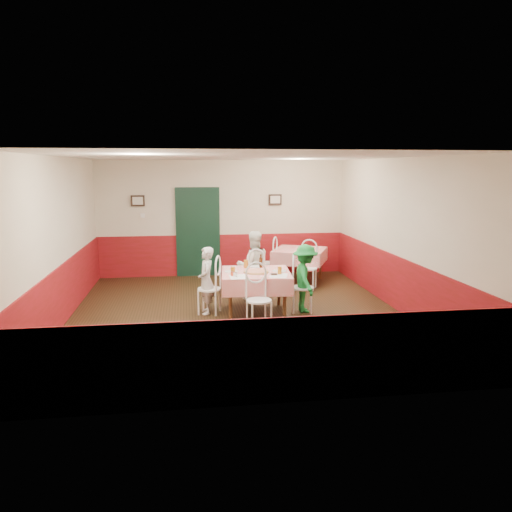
{
  "coord_description": "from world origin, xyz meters",
  "views": [
    {
      "loc": [
        -0.89,
        -8.65,
        2.61
      ],
      "look_at": [
        0.35,
        0.1,
        1.05
      ],
      "focal_mm": 35.0,
      "sensor_mm": 36.0,
      "label": 1
    }
  ],
  "objects": [
    {
      "name": "chair_far",
      "position": [
        0.42,
        0.94,
        0.45
      ],
      "size": [
        0.48,
        0.48,
        0.9
      ],
      "primitive_type": null,
      "rotation": [
        0.0,
        0.0,
        3.29
      ],
      "color": "white",
      "rests_on": "ground"
    },
    {
      "name": "plate_far",
      "position": [
        0.39,
        0.53,
        0.77
      ],
      "size": [
        0.27,
        0.27,
        0.01
      ],
      "primitive_type": "cylinder",
      "rotation": [
        0.0,
        0.0,
        -0.08
      ],
      "color": "white",
      "rests_on": "main_table"
    },
    {
      "name": "diner_left",
      "position": [
        -0.55,
        0.17,
        0.61
      ],
      "size": [
        0.3,
        0.45,
        1.22
      ],
      "primitive_type": "imported",
      "rotation": [
        0.0,
        0.0,
        -1.56
      ],
      "color": "gray",
      "rests_on": "ground"
    },
    {
      "name": "menu_right",
      "position": [
        0.69,
        -0.29,
        0.76
      ],
      "size": [
        0.4,
        0.47,
        0.0
      ],
      "primitive_type": "cube",
      "rotation": [
        0.0,
        0.0,
        -0.29
      ],
      "color": "white",
      "rests_on": "main_table"
    },
    {
      "name": "glass_b",
      "position": [
        0.73,
        -0.16,
        0.83
      ],
      "size": [
        0.08,
        0.08,
        0.13
      ],
      "primitive_type": "cylinder",
      "rotation": [
        0.0,
        0.0,
        -0.08
      ],
      "color": "#BF7219",
      "rests_on": "main_table"
    },
    {
      "name": "chair_second_a",
      "position": [
        0.97,
        2.5,
        0.45
      ],
      "size": [
        0.56,
        0.56,
        0.9
      ],
      "primitive_type": null,
      "rotation": [
        0.0,
        0.0,
        -2.0
      ],
      "color": "white",
      "rests_on": "ground"
    },
    {
      "name": "chair_near",
      "position": [
        0.28,
        -0.75,
        0.45
      ],
      "size": [
        0.48,
        0.48,
        0.9
      ],
      "primitive_type": null,
      "rotation": [
        0.0,
        0.0,
        0.15
      ],
      "color": "white",
      "rests_on": "ground"
    },
    {
      "name": "chair_second_b",
      "position": [
        1.72,
        1.75,
        0.45
      ],
      "size": [
        0.56,
        0.56,
        0.9
      ],
      "primitive_type": null,
      "rotation": [
        0.0,
        0.0,
        -0.43
      ],
      "color": "white",
      "rests_on": "ground"
    },
    {
      "name": "glass_a",
      "position": [
        -0.09,
        -0.13,
        0.83
      ],
      "size": [
        0.09,
        0.09,
        0.15
      ],
      "primitive_type": "cylinder",
      "rotation": [
        0.0,
        0.0,
        -0.08
      ],
      "color": "#BF7219",
      "rests_on": "main_table"
    },
    {
      "name": "wainscot_left",
      "position": [
        -2.98,
        0.0,
        0.5
      ],
      "size": [
        0.03,
        7.0,
        1.0
      ],
      "primitive_type": "cube",
      "color": "maroon",
      "rests_on": "ground"
    },
    {
      "name": "plate_right",
      "position": [
        0.77,
        0.06,
        0.77
      ],
      "size": [
        0.27,
        0.27,
        0.01
      ],
      "primitive_type": "cylinder",
      "rotation": [
        0.0,
        0.0,
        -0.08
      ],
      "color": "white",
      "rests_on": "main_table"
    },
    {
      "name": "main_table",
      "position": [
        0.35,
        0.1,
        0.38
      ],
      "size": [
        1.32,
        1.32,
        0.77
      ],
      "primitive_type": "cube",
      "rotation": [
        0.0,
        0.0,
        -0.08
      ],
      "color": "red",
      "rests_on": "ground"
    },
    {
      "name": "door",
      "position": [
        -0.6,
        3.45,
        1.05
      ],
      "size": [
        0.96,
        0.06,
        2.1
      ],
      "primitive_type": "cube",
      "color": "black",
      "rests_on": "ground"
    },
    {
      "name": "plate_left",
      "position": [
        -0.09,
        0.15,
        0.77
      ],
      "size": [
        0.27,
        0.27,
        0.01
      ],
      "primitive_type": "cylinder",
      "rotation": [
        0.0,
        0.0,
        -0.08
      ],
      "color": "white",
      "rests_on": "main_table"
    },
    {
      "name": "picture_left",
      "position": [
        -2.0,
        3.45,
        1.85
      ],
      "size": [
        0.32,
        0.03,
        0.26
      ],
      "primitive_type": "cube",
      "color": "black",
      "rests_on": "back_wall"
    },
    {
      "name": "ceiling",
      "position": [
        0.0,
        0.0,
        2.8
      ],
      "size": [
        7.0,
        7.0,
        0.0
      ],
      "primitive_type": "plane",
      "color": "white",
      "rests_on": "back_wall"
    },
    {
      "name": "shaker_c",
      "position": [
        -0.12,
        -0.22,
        0.81
      ],
      "size": [
        0.04,
        0.04,
        0.09
      ],
      "primitive_type": "cylinder",
      "rotation": [
        0.0,
        0.0,
        -0.08
      ],
      "color": "#B23319",
      "rests_on": "main_table"
    },
    {
      "name": "pizza",
      "position": [
        0.34,
        0.03,
        0.77
      ],
      "size": [
        0.48,
        0.48,
        0.03
      ],
      "primitive_type": "cylinder",
      "rotation": [
        0.0,
        0.0,
        -0.08
      ],
      "color": "#B74723",
      "rests_on": "main_table"
    },
    {
      "name": "picture_right",
      "position": [
        1.3,
        3.45,
        1.85
      ],
      "size": [
        0.32,
        0.03,
        0.26
      ],
      "primitive_type": "cube",
      "color": "black",
      "rests_on": "back_wall"
    },
    {
      "name": "menu_left",
      "position": [
        -0.02,
        -0.29,
        0.76
      ],
      "size": [
        0.32,
        0.42,
        0.0
      ],
      "primitive_type": "cube",
      "rotation": [
        0.0,
        0.0,
        0.06
      ],
      "color": "white",
      "rests_on": "main_table"
    },
    {
      "name": "wainscot_back",
      "position": [
        0.0,
        3.48,
        0.5
      ],
      "size": [
        6.0,
        0.03,
        1.0
      ],
      "primitive_type": "cube",
      "color": "maroon",
      "rests_on": "ground"
    },
    {
      "name": "right_wall",
      "position": [
        3.0,
        0.0,
        1.4
      ],
      "size": [
        0.1,
        7.0,
        2.8
      ],
      "primitive_type": "cube",
      "color": "beige",
      "rests_on": "ground"
    },
    {
      "name": "floor",
      "position": [
        0.0,
        0.0,
        0.0
      ],
      "size": [
        7.0,
        7.0,
        0.0
      ],
      "primitive_type": "plane",
      "color": "black",
      "rests_on": "ground"
    },
    {
      "name": "wallet",
      "position": [
        0.62,
        -0.21,
        0.77
      ],
      "size": [
        0.12,
        0.1,
        0.02
      ],
      "primitive_type": "cube",
      "rotation": [
        0.0,
        0.0,
        -0.08
      ],
      "color": "black",
      "rests_on": "main_table"
    },
    {
      "name": "second_table",
      "position": [
        1.72,
        2.5,
        0.38
      ],
      "size": [
        1.49,
        1.49,
        0.77
      ],
      "primitive_type": "cube",
      "rotation": [
        0.0,
        0.0,
        -0.43
      ],
      "color": "red",
      "rests_on": "ground"
    },
    {
      "name": "chair_left",
      "position": [
        -0.5,
        0.17,
        0.45
      ],
      "size": [
        0.53,
        0.53,
        0.9
      ],
      "primitive_type": null,
      "rotation": [
        0.0,
        0.0,
        -1.88
      ],
      "color": "white",
      "rests_on": "ground"
    },
    {
      "name": "left_wall",
      "position": [
        -3.0,
        0.0,
        1.4
      ],
      "size": [
        0.1,
        7.0,
        2.8
      ],
      "primitive_type": "cube",
      "color": "beige",
      "rests_on": "ground"
    },
    {
      "name": "glass_c",
      "position": [
        0.21,
        0.49,
        0.83
      ],
      "size": [
        0.09,
        0.09,
        0.15
      ],
      "primitive_type": "cylinder",
      "rotation": [
        0.0,
        0.0,
        -0.08
      ],
      "color": "#BF7219",
      "rests_on": "main_table"
    },
    {
      "name": "diner_far",
      "position": [
        0.42,
        0.99,
        0.7
      ],
      "size": [
        0.75,
        0.62,
        1.39
      ],
      "primitive_type": "imported",
      "rotation": [
        0.0,
        0.0,
        3.29
      ],
      "color": "gray",
      "rests_on": "ground"
    },
    {
      "name": "shaker_b",
      "position": [
        -0.05,
        -0.31,
        0.81
      ],
      "size": [
        0.04,
        0.04,
        0.09
      ],
      "primitive_type": "cylinder",
      "rotation": [
        0.0,
        0.0,
        -0.08
      ],
      "color": "silver",
      "rests_on": "main_table"
    },
    {
      "name": "thermostat",
      "position": [
        -1.9,
        3.45,
        1.5
      ],
      "size": [
        0.1,
        0.03,
        0.1
      ],
      "primitive_type": "cube",
      "color": "white",
      "rests_on": "back_wall"
    },
    {
      "name": "shaker_a",
      "position": [
        -0.08,
        -0.27,
        0.81
      ],
      "size": [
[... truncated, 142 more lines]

